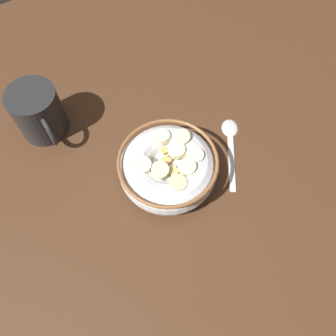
% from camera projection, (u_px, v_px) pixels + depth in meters
% --- Properties ---
extents(ground_plane, '(1.14, 1.14, 0.02)m').
position_uv_depth(ground_plane, '(168.00, 179.00, 0.60)').
color(ground_plane, '#472B19').
extents(cereal_bowl, '(0.16, 0.16, 0.06)m').
position_uv_depth(cereal_bowl, '(168.00, 168.00, 0.56)').
color(cereal_bowl, silver).
rests_on(cereal_bowl, ground_plane).
extents(spoon, '(0.13, 0.10, 0.01)m').
position_uv_depth(spoon, '(231.00, 137.00, 0.62)').
color(spoon, silver).
rests_on(spoon, ground_plane).
extents(coffee_mug, '(0.11, 0.08, 0.09)m').
position_uv_depth(coffee_mug, '(39.00, 113.00, 0.59)').
color(coffee_mug, '#262628').
rests_on(coffee_mug, ground_plane).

